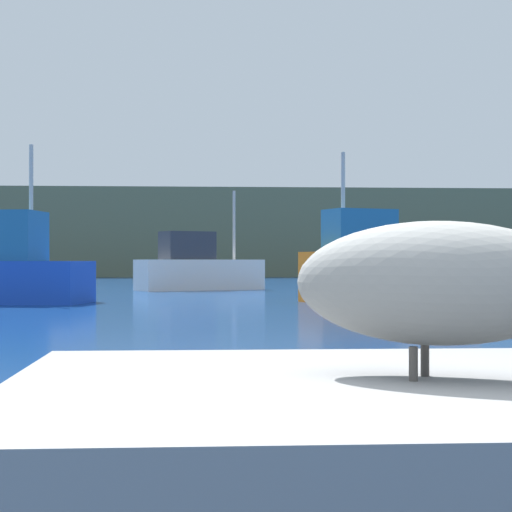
% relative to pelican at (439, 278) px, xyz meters
% --- Properties ---
extents(hillside_backdrop, '(140.00, 15.55, 6.71)m').
position_rel_pelican_xyz_m(hillside_backdrop, '(-0.42, 72.95, 2.18)').
color(hillside_backdrop, '#5B664C').
rests_on(hillside_backdrop, ground).
extents(pier_dock, '(2.85, 2.13, 0.83)m').
position_rel_pelican_xyz_m(pier_dock, '(-0.02, 0.01, -0.76)').
color(pier_dock, gray).
rests_on(pier_dock, ground).
extents(pelican, '(1.27, 0.85, 0.85)m').
position_rel_pelican_xyz_m(pelican, '(0.00, 0.00, 0.00)').
color(pelican, slate).
rests_on(pelican, pier_dock).
extents(fishing_boat_white, '(5.50, 3.80, 4.22)m').
position_rel_pelican_xyz_m(fishing_boat_white, '(-0.73, 35.44, -0.26)').
color(fishing_boat_white, white).
rests_on(fishing_boat_white, ground).
extents(fishing_boat_orange, '(5.67, 3.36, 4.45)m').
position_rel_pelican_xyz_m(fishing_boat_orange, '(4.89, 24.46, -0.16)').
color(fishing_boat_orange, orange).
rests_on(fishing_boat_orange, ground).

